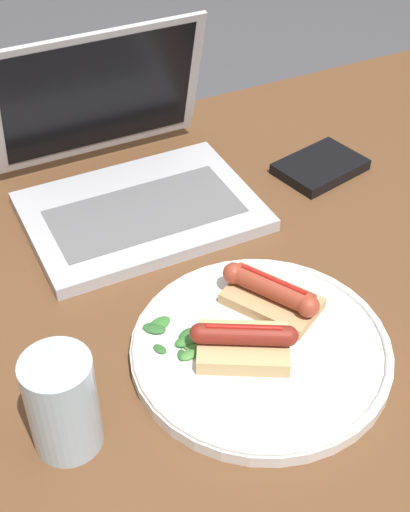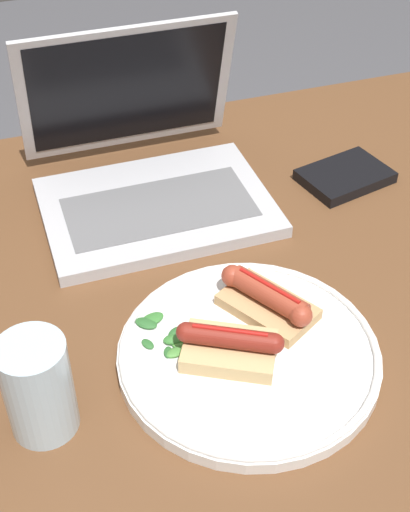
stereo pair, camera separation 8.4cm
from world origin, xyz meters
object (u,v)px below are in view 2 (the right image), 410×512
Objects in this scene: laptop at (148,172)px; drinking_glass at (38,387)px; plate at (249,353)px; external_drive at (345,176)px.

laptop is 2.76× the size of drinking_glass.
plate is 0.23m from drinking_glass.
plate is 2.03× the size of external_drive.
laptop reaches higher than drinking_glass.
external_drive is at bearing 46.87° from plate.
external_drive is at bearing 30.98° from drinking_glass.
plate is (0.02, -0.34, -0.03)m from laptop.
drinking_glass is 0.58m from external_drive.
drinking_glass is at bearing -176.81° from plate.
laptop is at bearing 93.62° from plate.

